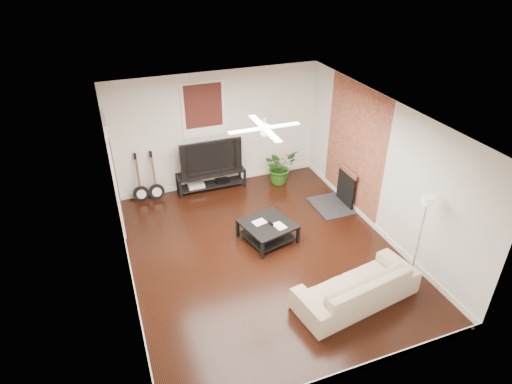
% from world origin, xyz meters
% --- Properties ---
extents(room, '(5.01, 6.01, 2.81)m').
position_xyz_m(room, '(0.00, 0.00, 1.40)').
color(room, black).
rests_on(room, ground).
extents(brick_accent, '(0.02, 2.20, 2.80)m').
position_xyz_m(brick_accent, '(2.49, 1.00, 1.40)').
color(brick_accent, brown).
rests_on(brick_accent, floor).
extents(fireplace, '(0.80, 1.10, 0.92)m').
position_xyz_m(fireplace, '(2.20, 1.00, 0.46)').
color(fireplace, black).
rests_on(fireplace, floor).
extents(window_back, '(1.00, 0.06, 1.30)m').
position_xyz_m(window_back, '(-0.30, 2.97, 1.95)').
color(window_back, '#3E1311').
rests_on(window_back, wall_back).
extents(door_left, '(0.08, 1.00, 2.50)m').
position_xyz_m(door_left, '(-2.46, 1.90, 1.25)').
color(door_left, white).
rests_on(door_left, wall_left).
extents(tv_stand, '(1.65, 0.44, 0.46)m').
position_xyz_m(tv_stand, '(-0.26, 2.78, 0.23)').
color(tv_stand, black).
rests_on(tv_stand, floor).
extents(tv, '(1.47, 0.19, 0.85)m').
position_xyz_m(tv, '(-0.26, 2.80, 0.88)').
color(tv, black).
rests_on(tv, tv_stand).
extents(coffee_table, '(1.13, 1.13, 0.39)m').
position_xyz_m(coffee_table, '(0.24, 0.37, 0.20)').
color(coffee_table, black).
rests_on(coffee_table, floor).
extents(sofa, '(2.26, 1.17, 0.63)m').
position_xyz_m(sofa, '(0.98, -1.75, 0.31)').
color(sofa, tan).
rests_on(sofa, floor).
extents(floor_lamp, '(0.33, 0.33, 1.75)m').
position_xyz_m(floor_lamp, '(2.20, -1.65, 0.88)').
color(floor_lamp, silver).
rests_on(floor_lamp, floor).
extents(potted_plant, '(0.95, 0.87, 0.88)m').
position_xyz_m(potted_plant, '(1.41, 2.48, 0.44)').
color(potted_plant, '#235317').
rests_on(potted_plant, floor).
extents(guitar_left, '(0.41, 0.32, 1.19)m').
position_xyz_m(guitar_left, '(-1.94, 2.75, 0.59)').
color(guitar_left, black).
rests_on(guitar_left, floor).
extents(guitar_right, '(0.38, 0.28, 1.19)m').
position_xyz_m(guitar_right, '(-1.59, 2.72, 0.59)').
color(guitar_right, black).
rests_on(guitar_right, floor).
extents(ceiling_fan, '(1.24, 1.24, 0.32)m').
position_xyz_m(ceiling_fan, '(0.00, 0.00, 2.60)').
color(ceiling_fan, white).
rests_on(ceiling_fan, ceiling).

